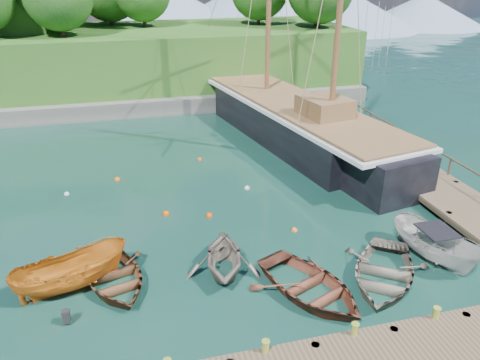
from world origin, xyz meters
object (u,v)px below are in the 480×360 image
at_px(rowboat_2, 310,294).
at_px(rowboat_0, 114,283).
at_px(rowboat_1, 224,272).
at_px(motorboat_orange, 74,289).
at_px(rowboat_3, 382,281).
at_px(cabin_boat_white, 432,259).
at_px(schooner, 294,124).

bearing_deg(rowboat_2, rowboat_0, 137.39).
xyz_separation_m(rowboat_1, rowboat_2, (2.86, -2.22, 0.00)).
bearing_deg(motorboat_orange, rowboat_3, -119.61).
relative_size(cabin_boat_white, schooner, 0.15).
bearing_deg(motorboat_orange, schooner, -63.36).
xyz_separation_m(rowboat_3, schooner, (2.32, 16.21, 1.18)).
distance_m(cabin_boat_white, schooner, 15.43).
bearing_deg(schooner, rowboat_0, -143.48).
height_order(rowboat_0, rowboat_2, rowboat_2).
relative_size(rowboat_2, cabin_boat_white, 1.11).
relative_size(rowboat_0, motorboat_orange, 1.01).
relative_size(rowboat_0, rowboat_1, 1.26).
xyz_separation_m(rowboat_0, rowboat_2, (7.22, -2.56, 0.00)).
relative_size(rowboat_3, schooner, 0.17).
relative_size(rowboat_3, cabin_boat_white, 1.12).
distance_m(rowboat_3, cabin_boat_white, 2.96).
xyz_separation_m(rowboat_0, rowboat_3, (10.31, -2.52, 0.00)).
height_order(rowboat_1, rowboat_3, rowboat_1).
height_order(rowboat_2, schooner, schooner).
distance_m(rowboat_1, cabin_boat_white, 8.90).
distance_m(motorboat_orange, schooner, 19.67).
bearing_deg(motorboat_orange, rowboat_2, -124.05).
height_order(motorboat_orange, cabin_boat_white, motorboat_orange).
bearing_deg(rowboat_1, cabin_boat_white, 2.98).
height_order(rowboat_1, motorboat_orange, rowboat_1).
bearing_deg(rowboat_2, motorboat_orange, 140.19).
height_order(rowboat_1, cabin_boat_white, rowboat_1).
height_order(rowboat_3, motorboat_orange, motorboat_orange).
bearing_deg(rowboat_3, schooner, 118.09).
bearing_deg(rowboat_3, cabin_boat_white, 52.54).
xyz_separation_m(rowboat_3, motorboat_orange, (-11.82, 2.58, 0.00)).
relative_size(rowboat_2, schooner, 0.17).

